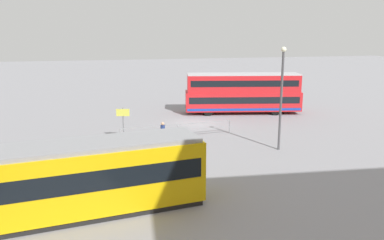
{
  "coord_description": "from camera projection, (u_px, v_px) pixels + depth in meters",
  "views": [
    {
      "loc": [
        8.12,
        32.29,
        8.01
      ],
      "look_at": [
        1.83,
        5.48,
        1.66
      ],
      "focal_mm": 36.32,
      "sensor_mm": 36.0,
      "label": 1
    }
  ],
  "objects": [
    {
      "name": "ground_plane",
      "position": [
        198.0,
        124.0,
        34.24
      ],
      "size": [
        160.0,
        160.0,
        0.0
      ],
      "primitive_type": "plane",
      "color": "gray"
    },
    {
      "name": "double_decker_bus",
      "position": [
        243.0,
        93.0,
        38.2
      ],
      "size": [
        11.51,
        4.5,
        3.94
      ],
      "color": "red",
      "rests_on": "ground"
    },
    {
      "name": "tram_yellow",
      "position": [
        61.0,
        180.0,
        16.82
      ],
      "size": [
        12.8,
        4.35,
        3.25
      ],
      "color": "#E5B70C",
      "rests_on": "ground"
    },
    {
      "name": "pedestrian_near_railing",
      "position": [
        163.0,
        132.0,
        27.37
      ],
      "size": [
        0.43,
        0.43,
        1.76
      ],
      "color": "black",
      "rests_on": "ground"
    },
    {
      "name": "pedestrian_railing",
      "position": [
        177.0,
        128.0,
        29.54
      ],
      "size": [
        8.69,
        0.91,
        1.08
      ],
      "color": "gray",
      "rests_on": "ground"
    },
    {
      "name": "info_sign",
      "position": [
        123.0,
        118.0,
        28.74
      ],
      "size": [
        0.96,
        0.26,
        2.48
      ],
      "color": "slate",
      "rests_on": "ground"
    },
    {
      "name": "street_lamp",
      "position": [
        282.0,
        91.0,
        25.9
      ],
      "size": [
        0.36,
        0.36,
        7.0
      ],
      "color": "#4C4C51",
      "rests_on": "ground"
    }
  ]
}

